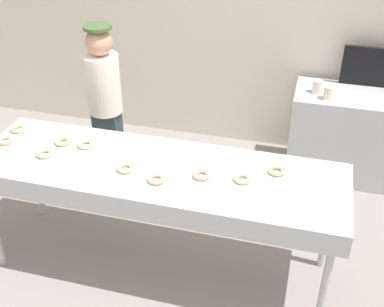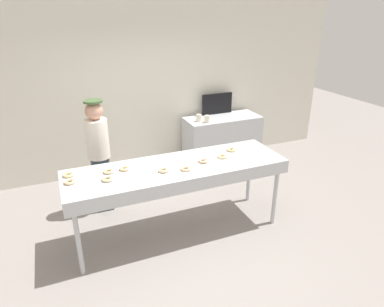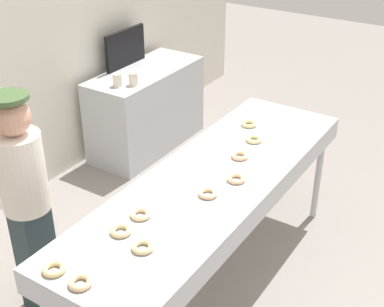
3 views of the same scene
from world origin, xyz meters
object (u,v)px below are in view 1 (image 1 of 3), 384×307
(plain_donut_3, at_px, (18,129))
(plain_donut_6, at_px, (125,168))
(worker_baker, at_px, (105,102))
(paper_cup_1, at_px, (317,86))
(fryer_conveyor, at_px, (157,177))
(prep_counter, at_px, (362,137))
(plain_donut_5, at_px, (85,144))
(plain_donut_0, at_px, (202,175))
(plain_donut_8, at_px, (242,179))
(plain_donut_4, at_px, (5,140))
(plain_donut_9, at_px, (156,179))
(paper_cup_0, at_px, (328,93))
(plain_donut_2, at_px, (277,171))
(plain_donut_7, at_px, (44,153))
(menu_display, at_px, (374,67))
(plain_donut_1, at_px, (63,141))

(plain_donut_3, bearing_deg, plain_donut_6, -16.20)
(worker_baker, bearing_deg, paper_cup_1, -160.22)
(fryer_conveyor, bearing_deg, prep_counter, 48.57)
(plain_donut_6, bearing_deg, plain_donut_5, 151.81)
(plain_donut_0, relative_size, paper_cup_1, 1.01)
(plain_donut_8, bearing_deg, plain_donut_4, 179.15)
(fryer_conveyor, bearing_deg, plain_donut_3, 170.36)
(plain_donut_9, distance_m, prep_counter, 2.52)
(plain_donut_9, distance_m, paper_cup_0, 2.10)
(plain_donut_2, bearing_deg, plain_donut_6, -166.58)
(plain_donut_9, bearing_deg, paper_cup_1, 61.95)
(plain_donut_5, height_order, paper_cup_1, paper_cup_1)
(paper_cup_0, bearing_deg, plain_donut_5, -140.56)
(plain_donut_7, xyz_separation_m, menu_display, (2.45, 2.10, 0.12))
(worker_baker, bearing_deg, plain_donut_6, 117.87)
(fryer_conveyor, bearing_deg, plain_donut_7, -175.49)
(worker_baker, bearing_deg, plain_donut_4, 61.09)
(plain_donut_8, bearing_deg, menu_display, 65.26)
(plain_donut_4, relative_size, plain_donut_9, 1.00)
(plain_donut_5, relative_size, plain_donut_8, 1.00)
(prep_counter, bearing_deg, plain_donut_8, -117.75)
(prep_counter, relative_size, menu_display, 2.34)
(plain_donut_6, relative_size, menu_display, 0.21)
(paper_cup_1, relative_size, menu_display, 0.21)
(plain_donut_4, xyz_separation_m, menu_display, (2.85, 2.00, 0.12))
(plain_donut_0, distance_m, plain_donut_5, 0.99)
(plain_donut_5, relative_size, worker_baker, 0.08)
(plain_donut_1, bearing_deg, paper_cup_1, 40.33)
(plain_donut_4, relative_size, paper_cup_0, 1.01)
(worker_baker, bearing_deg, plain_donut_7, 84.44)
(fryer_conveyor, xyz_separation_m, worker_baker, (-0.83, 0.95, 0.05))
(plain_donut_7, height_order, plain_donut_9, same)
(fryer_conveyor, distance_m, plain_donut_6, 0.25)
(plain_donut_5, bearing_deg, fryer_conveyor, -11.93)
(plain_donut_5, relative_size, paper_cup_1, 1.01)
(plain_donut_1, xyz_separation_m, plain_donut_5, (0.19, 0.00, 0.00))
(plain_donut_2, xyz_separation_m, worker_baker, (-1.68, 0.79, -0.05))
(plain_donut_2, distance_m, worker_baker, 1.86)
(plain_donut_2, xyz_separation_m, prep_counter, (0.72, 1.62, -0.54))
(plain_donut_8, bearing_deg, plain_donut_3, 173.50)
(plain_donut_4, bearing_deg, fryer_conveyor, -1.24)
(fryer_conveyor, bearing_deg, plain_donut_4, 178.76)
(plain_donut_4, distance_m, plain_donut_9, 1.34)
(plain_donut_8, distance_m, menu_display, 2.24)
(plain_donut_0, relative_size, plain_donut_9, 1.00)
(plain_donut_9, relative_size, worker_baker, 0.08)
(plain_donut_3, distance_m, plain_donut_9, 1.38)
(plain_donut_0, height_order, prep_counter, plain_donut_0)
(plain_donut_1, distance_m, worker_baker, 0.82)
(plain_donut_3, xyz_separation_m, plain_donut_5, (0.65, -0.08, 0.00))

